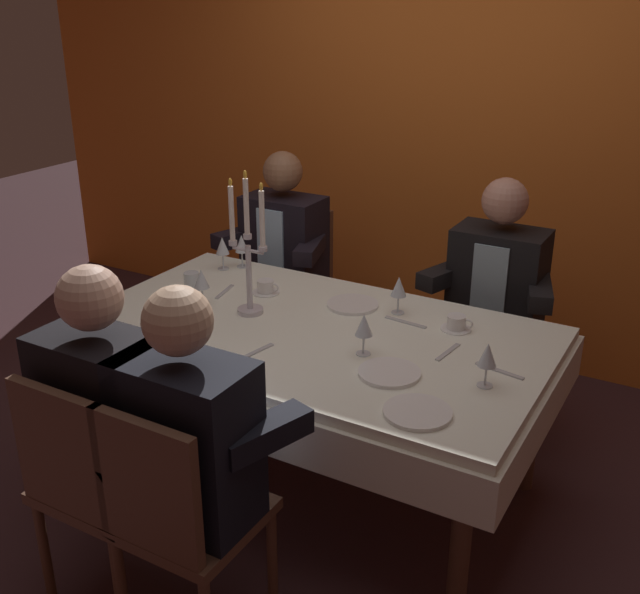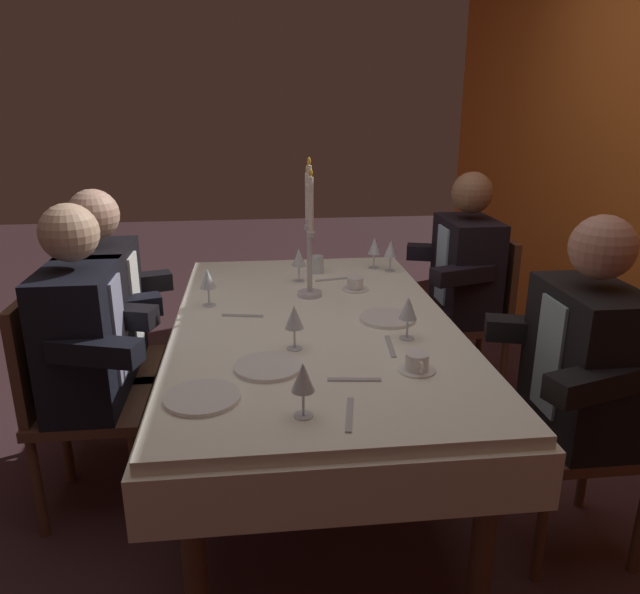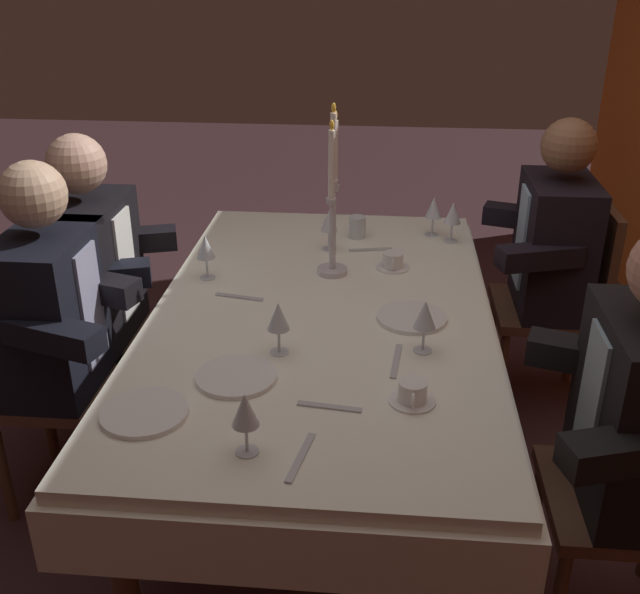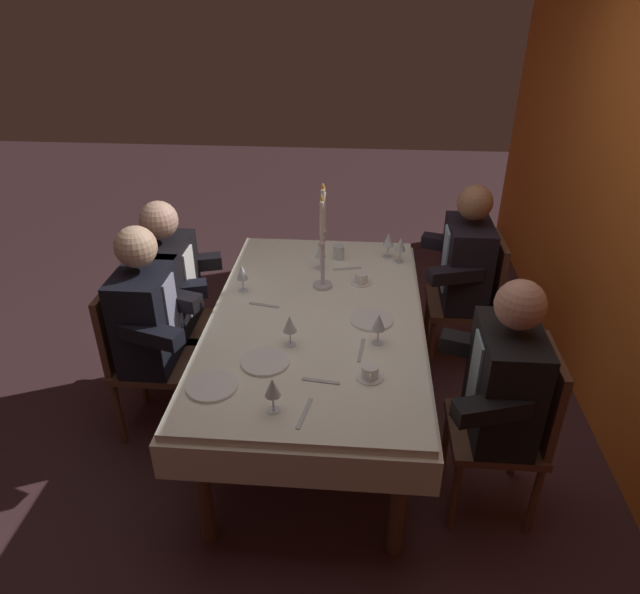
{
  "view_description": "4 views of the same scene",
  "coord_description": "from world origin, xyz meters",
  "px_view_note": "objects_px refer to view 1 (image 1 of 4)",
  "views": [
    {
      "loc": [
        1.42,
        -2.38,
        2.02
      ],
      "look_at": [
        0.04,
        0.02,
        0.88
      ],
      "focal_mm": 42.2,
      "sensor_mm": 36.0,
      "label": 1
    },
    {
      "loc": [
        2.25,
        -0.23,
        1.59
      ],
      "look_at": [
        0.07,
        0.02,
        0.86
      ],
      "focal_mm": 33.55,
      "sensor_mm": 36.0,
      "label": 2
    },
    {
      "loc": [
        2.19,
        0.2,
        1.84
      ],
      "look_at": [
        0.05,
        0.0,
        0.81
      ],
      "focal_mm": 41.96,
      "sensor_mm": 36.0,
      "label": 3
    },
    {
      "loc": [
        2.55,
        0.23,
        2.31
      ],
      "look_at": [
        0.08,
        0.03,
        0.89
      ],
      "focal_mm": 31.98,
      "sensor_mm": 36.0,
      "label": 4
    }
  ],
  "objects_px": {
    "wine_glass_2": "(399,288)",
    "wine_glass_4": "(201,280)",
    "wine_glass_6": "(199,330)",
    "wine_glass_3": "(364,326)",
    "wine_glass_1": "(487,356)",
    "coffee_cup_1": "(266,287)",
    "seated_diner_2": "(186,440)",
    "candelabra": "(248,256)",
    "dining_table": "(310,355)",
    "wine_glass_5": "(242,245)",
    "water_tumbler_0": "(192,282)",
    "wine_glass_0": "(222,247)",
    "coffee_cup_0": "(457,324)",
    "seated_diner_1": "(103,411)",
    "dinner_plate_0": "(389,373)",
    "seated_diner_3": "(498,283)",
    "dinner_plate_2": "(353,304)",
    "dinner_plate_1": "(417,412)",
    "seated_diner_0": "(285,244)"
  },
  "relations": [
    {
      "from": "wine_glass_2",
      "to": "wine_glass_4",
      "type": "xyz_separation_m",
      "value": [
        -0.78,
        -0.34,
        0.0
      ]
    },
    {
      "from": "wine_glass_4",
      "to": "wine_glass_6",
      "type": "bearing_deg",
      "value": -52.62
    },
    {
      "from": "wine_glass_3",
      "to": "wine_glass_4",
      "type": "height_order",
      "value": "same"
    },
    {
      "from": "wine_glass_1",
      "to": "wine_glass_3",
      "type": "xyz_separation_m",
      "value": [
        -0.48,
        0.01,
        0.0
      ]
    },
    {
      "from": "coffee_cup_1",
      "to": "seated_diner_2",
      "type": "bearing_deg",
      "value": -68.13
    },
    {
      "from": "candelabra",
      "to": "wine_glass_4",
      "type": "height_order",
      "value": "candelabra"
    },
    {
      "from": "dining_table",
      "to": "candelabra",
      "type": "height_order",
      "value": "candelabra"
    },
    {
      "from": "wine_glass_5",
      "to": "water_tumbler_0",
      "type": "relative_size",
      "value": 1.85
    },
    {
      "from": "wine_glass_0",
      "to": "coffee_cup_0",
      "type": "distance_m",
      "value": 1.25
    },
    {
      "from": "wine_glass_5",
      "to": "water_tumbler_0",
      "type": "bearing_deg",
      "value": -91.82
    },
    {
      "from": "wine_glass_6",
      "to": "coffee_cup_0",
      "type": "bearing_deg",
      "value": 44.21
    },
    {
      "from": "water_tumbler_0",
      "to": "seated_diner_2",
      "type": "xyz_separation_m",
      "value": [
        0.76,
        -0.97,
        -0.05
      ]
    },
    {
      "from": "wine_glass_1",
      "to": "seated_diner_1",
      "type": "height_order",
      "value": "seated_diner_1"
    },
    {
      "from": "dinner_plate_0",
      "to": "wine_glass_1",
      "type": "distance_m",
      "value": 0.35
    },
    {
      "from": "wine_glass_4",
      "to": "seated_diner_3",
      "type": "relative_size",
      "value": 0.13
    },
    {
      "from": "dinner_plate_2",
      "to": "coffee_cup_1",
      "type": "relative_size",
      "value": 1.7
    },
    {
      "from": "candelabra",
      "to": "seated_diner_3",
      "type": "relative_size",
      "value": 0.5
    },
    {
      "from": "dinner_plate_2",
      "to": "wine_glass_1",
      "type": "bearing_deg",
      "value": -28.91
    },
    {
      "from": "dining_table",
      "to": "seated_diner_2",
      "type": "distance_m",
      "value": 0.9
    },
    {
      "from": "wine_glass_1",
      "to": "coffee_cup_1",
      "type": "height_order",
      "value": "wine_glass_1"
    },
    {
      "from": "dining_table",
      "to": "dinner_plate_0",
      "type": "height_order",
      "value": "dinner_plate_0"
    },
    {
      "from": "coffee_cup_0",
      "to": "dinner_plate_1",
      "type": "bearing_deg",
      "value": -79.94
    },
    {
      "from": "dinner_plate_1",
      "to": "wine_glass_2",
      "type": "bearing_deg",
      "value": 118.86
    },
    {
      "from": "wine_glass_0",
      "to": "coffee_cup_0",
      "type": "relative_size",
      "value": 1.24
    },
    {
      "from": "dinner_plate_1",
      "to": "seated_diner_2",
      "type": "height_order",
      "value": "seated_diner_2"
    },
    {
      "from": "candelabra",
      "to": "seated_diner_2",
      "type": "relative_size",
      "value": 0.5
    },
    {
      "from": "dining_table",
      "to": "wine_glass_6",
      "type": "relative_size",
      "value": 11.83
    },
    {
      "from": "wine_glass_6",
      "to": "seated_diner_3",
      "type": "xyz_separation_m",
      "value": [
        0.72,
        1.32,
        -0.12
      ]
    },
    {
      "from": "wine_glass_0",
      "to": "seated_diner_1",
      "type": "distance_m",
      "value": 1.36
    },
    {
      "from": "dinner_plate_2",
      "to": "seated_diner_1",
      "type": "height_order",
      "value": "seated_diner_1"
    },
    {
      "from": "dining_table",
      "to": "wine_glass_2",
      "type": "relative_size",
      "value": 11.83
    },
    {
      "from": "seated_diner_0",
      "to": "wine_glass_6",
      "type": "bearing_deg",
      "value": -70.55
    },
    {
      "from": "wine_glass_6",
      "to": "seated_diner_1",
      "type": "bearing_deg",
      "value": -96.21
    },
    {
      "from": "candelabra",
      "to": "wine_glass_0",
      "type": "height_order",
      "value": "candelabra"
    },
    {
      "from": "dining_table",
      "to": "dinner_plate_2",
      "type": "xyz_separation_m",
      "value": [
        0.04,
        0.29,
        0.13
      ]
    },
    {
      "from": "coffee_cup_0",
      "to": "coffee_cup_1",
      "type": "xyz_separation_m",
      "value": [
        -0.89,
        -0.05,
        0.0
      ]
    },
    {
      "from": "wine_glass_5",
      "to": "seated_diner_3",
      "type": "xyz_separation_m",
      "value": [
        1.17,
        0.42,
        -0.12
      ]
    },
    {
      "from": "dinner_plate_1",
      "to": "wine_glass_3",
      "type": "height_order",
      "value": "wine_glass_3"
    },
    {
      "from": "wine_glass_6",
      "to": "seated_diner_1",
      "type": "height_order",
      "value": "seated_diner_1"
    },
    {
      "from": "dining_table",
      "to": "wine_glass_2",
      "type": "xyz_separation_m",
      "value": [
        0.24,
        0.32,
        0.23
      ]
    },
    {
      "from": "wine_glass_0",
      "to": "seated_diner_3",
      "type": "distance_m",
      "value": 1.33
    },
    {
      "from": "coffee_cup_1",
      "to": "dinner_plate_2",
      "type": "bearing_deg",
      "value": 8.55
    },
    {
      "from": "wine_glass_3",
      "to": "water_tumbler_0",
      "type": "bearing_deg",
      "value": 169.24
    },
    {
      "from": "coffee_cup_1",
      "to": "seated_diner_1",
      "type": "xyz_separation_m",
      "value": [
        0.1,
        -1.12,
        -0.03
      ]
    },
    {
      "from": "wine_glass_1",
      "to": "wine_glass_4",
      "type": "relative_size",
      "value": 1.0
    },
    {
      "from": "coffee_cup_0",
      "to": "seated_diner_0",
      "type": "distance_m",
      "value": 1.34
    },
    {
      "from": "wine_glass_2",
      "to": "wine_glass_3",
      "type": "bearing_deg",
      "value": -83.4
    },
    {
      "from": "dinner_plate_2",
      "to": "wine_glass_5",
      "type": "bearing_deg",
      "value": 166.44
    },
    {
      "from": "wine_glass_0",
      "to": "coffee_cup_1",
      "type": "xyz_separation_m",
      "value": [
        0.36,
        -0.16,
        -0.09
      ]
    },
    {
      "from": "coffee_cup_0",
      "to": "seated_diner_0",
      "type": "height_order",
      "value": "seated_diner_0"
    }
  ]
}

